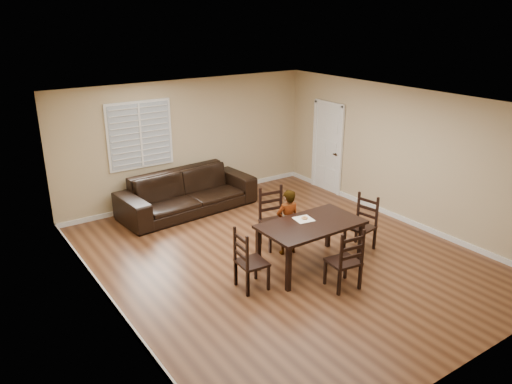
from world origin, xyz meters
TOP-DOWN VIEW (x-y plane):
  - ground at (0.00, 0.00)m, footprint 7.00×7.00m
  - room at (0.04, 0.18)m, footprint 6.04×7.04m
  - dining_table at (0.16, -0.53)m, footprint 1.71×0.97m
  - chair_near at (0.18, 0.56)m, footprint 0.55×0.53m
  - chair_far at (0.15, -1.43)m, footprint 0.50×0.48m
  - chair_left at (-1.13, -0.52)m, footprint 0.45×0.48m
  - chair_right at (1.45, -0.50)m, footprint 0.49×0.52m
  - child at (0.16, 0.09)m, footprint 0.47×0.35m
  - napkin at (0.16, -0.34)m, footprint 0.34×0.34m
  - donut at (0.18, -0.34)m, footprint 0.11×0.11m
  - sofa at (-0.38, 2.85)m, footprint 3.01×1.38m

SIDE VIEW (x-z plane):
  - ground at x=0.00m, z-range 0.00..0.00m
  - sofa at x=-0.38m, z-range 0.00..0.85m
  - chair_left at x=-1.13m, z-range -0.05..0.95m
  - chair_right at x=1.45m, z-range -0.05..0.95m
  - chair_far at x=0.15m, z-range -0.05..0.96m
  - chair_near at x=0.18m, z-range -0.05..1.04m
  - child at x=0.16m, z-range 0.00..1.19m
  - dining_table at x=0.16m, z-range 0.31..1.11m
  - napkin at x=0.16m, z-range 0.80..0.80m
  - donut at x=0.18m, z-range 0.80..0.84m
  - room at x=0.04m, z-range 0.45..3.17m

